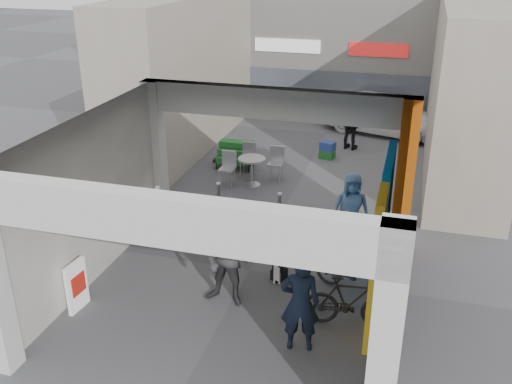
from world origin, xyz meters
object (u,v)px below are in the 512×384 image
(man_elderly, at_px, (351,209))
(white_van, at_px, (383,113))
(produce_stand, at_px, (235,158))
(man_back_turned, at_px, (227,259))
(man_crates, at_px, (352,122))
(bicycle_rear, at_px, (350,302))
(cafe_set, at_px, (251,169))
(border_collie, at_px, (278,270))
(bicycle_front, at_px, (355,273))
(man_with_dog, at_px, (300,303))

(man_elderly, height_order, white_van, man_elderly)
(produce_stand, bearing_deg, man_back_turned, -69.51)
(man_crates, bearing_deg, man_elderly, 115.39)
(bicycle_rear, bearing_deg, man_elderly, -0.35)
(man_elderly, distance_m, man_crates, 6.71)
(produce_stand, relative_size, man_elderly, 0.72)
(cafe_set, distance_m, man_crates, 4.44)
(produce_stand, relative_size, man_crates, 0.65)
(cafe_set, xyz_separation_m, white_van, (3.34, 5.80, 0.40))
(produce_stand, relative_size, border_collie, 2.01)
(produce_stand, height_order, bicycle_rear, bicycle_rear)
(man_back_turned, relative_size, man_elderly, 1.13)
(produce_stand, distance_m, bicycle_front, 7.44)
(white_van, bearing_deg, man_elderly, -163.50)
(bicycle_rear, bearing_deg, man_back_turned, 80.10)
(man_crates, xyz_separation_m, bicycle_front, (1.20, -8.74, -0.51))
(cafe_set, relative_size, man_elderly, 0.96)
(bicycle_rear, height_order, white_van, white_van)
(bicycle_front, bearing_deg, border_collie, 107.83)
(cafe_set, bearing_deg, man_elderly, -42.50)
(cafe_set, bearing_deg, man_with_dog, -67.33)
(bicycle_front, xyz_separation_m, white_van, (-0.33, 10.90, 0.30))
(man_elderly, bearing_deg, white_van, 73.90)
(border_collie, distance_m, man_crates, 8.77)
(man_with_dog, distance_m, white_van, 12.87)
(man_back_turned, relative_size, bicycle_rear, 1.14)
(bicycle_front, bearing_deg, bicycle_rear, -160.04)
(cafe_set, height_order, white_van, white_van)
(man_with_dog, bearing_deg, produce_stand, -76.37)
(man_elderly, distance_m, bicycle_front, 2.16)
(produce_stand, relative_size, man_back_turned, 0.64)
(man_with_dog, bearing_deg, man_elderly, -106.22)
(man_crates, bearing_deg, border_collie, 105.93)
(bicycle_front, bearing_deg, man_crates, 25.89)
(man_elderly, distance_m, bicycle_rear, 3.24)
(cafe_set, relative_size, bicycle_front, 0.96)
(bicycle_rear, xyz_separation_m, white_van, (-0.36, 12.01, 0.24))
(bicycle_rear, bearing_deg, cafe_set, 23.05)
(produce_stand, xyz_separation_m, bicycle_rear, (4.47, -7.08, 0.19))
(border_collie, relative_size, bicycle_front, 0.36)
(man_crates, relative_size, bicycle_rear, 1.13)
(man_back_turned, distance_m, man_elderly, 3.66)
(cafe_set, bearing_deg, border_collie, -67.59)
(bicycle_rear, bearing_deg, produce_stand, 24.45)
(man_crates, height_order, white_van, man_crates)
(border_collie, relative_size, white_van, 0.14)
(produce_stand, height_order, border_collie, produce_stand)
(cafe_set, relative_size, produce_stand, 1.33)
(produce_stand, distance_m, man_with_dog, 8.79)
(cafe_set, distance_m, bicycle_front, 6.28)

